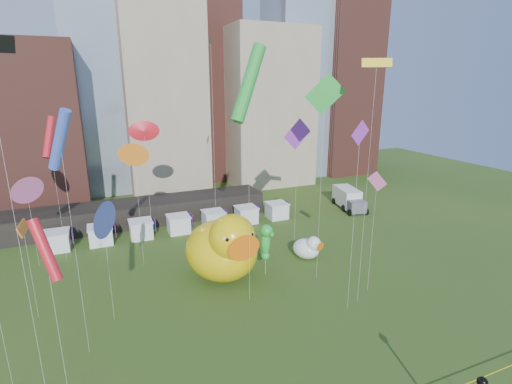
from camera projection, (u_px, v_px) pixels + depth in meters
name	position (u px, v px, depth m)	size (l,w,h in m)	color
skyline	(150.00, 74.00, 69.93)	(101.00, 23.00, 68.00)	brown
pavilion	(136.00, 213.00, 56.15)	(38.00, 6.00, 3.20)	black
vendor_tents	(179.00, 225.00, 52.85)	(33.24, 2.80, 2.40)	white
big_duck	(224.00, 247.00, 39.57)	(8.21, 10.45, 7.75)	yellow
small_duck	(308.00, 248.00, 44.88)	(3.89, 4.21, 2.93)	white
seahorse_green	(266.00, 239.00, 40.26)	(1.54, 1.82, 5.74)	silver
seahorse_purple	(248.00, 246.00, 40.62)	(1.45, 1.61, 4.63)	silver
box_truck	(348.00, 198.00, 62.93)	(4.17, 7.91, 3.20)	silver
kite_0	(144.00, 131.00, 45.86)	(2.44, 0.52, 15.54)	silver
kite_2	(211.00, 45.00, 37.71)	(0.92, 2.03, 24.24)	silver
kite_3	(325.00, 96.00, 35.69)	(3.45, 1.68, 20.79)	silver
kite_5	(103.00, 220.00, 31.00)	(1.53, 2.78, 10.71)	silver
kite_6	(134.00, 155.00, 40.11)	(2.15, 1.58, 13.87)	silver
kite_7	(360.00, 139.00, 30.99)	(2.03, 0.44, 17.05)	silver
kite_8	(45.00, 250.00, 21.03)	(1.73, 2.02, 12.86)	silver
kite_9	(377.00, 184.00, 35.30)	(0.98, 1.62, 12.13)	silver
kite_11	(248.00, 84.00, 31.25)	(3.87, 2.57, 23.03)	silver
kite_12	(377.00, 66.00, 30.59)	(2.27, 1.43, 21.78)	silver
kite_13	(60.00, 140.00, 25.03)	(2.20, 2.28, 18.39)	silver
kite_14	(23.00, 228.00, 31.61)	(0.54, 2.78, 8.82)	silver
kite_15	(297.00, 135.00, 44.19)	(3.60, 0.24, 16.00)	silver
kite_16	(49.00, 137.00, 40.60)	(1.91, 2.61, 16.54)	silver
kite_17	(27.00, 190.00, 41.02)	(2.09, 2.31, 10.25)	silver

